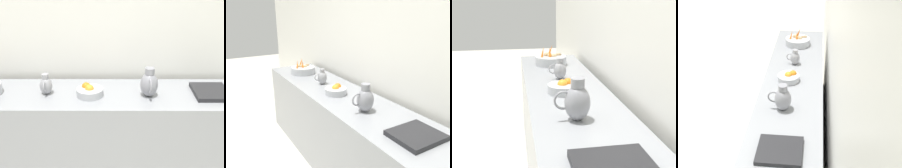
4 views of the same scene
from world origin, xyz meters
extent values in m
cube|color=white|center=(-1.95, 0.26, 1.50)|extent=(0.10, 7.66, 3.00)
cube|color=gray|center=(-1.53, -0.24, 0.44)|extent=(0.63, 2.95, 0.88)
cylinder|color=#ADAFB5|center=(-1.48, -0.30, 0.92)|extent=(0.23, 0.23, 0.07)
sphere|color=orange|center=(-1.52, -0.33, 0.95)|extent=(0.08, 0.08, 0.08)
sphere|color=orange|center=(-1.48, -0.30, 0.95)|extent=(0.08, 0.08, 0.08)
ellipsoid|color=gray|center=(-1.48, 0.20, 0.99)|extent=(0.15, 0.15, 0.21)
cylinder|color=gray|center=(-1.48, 0.20, 1.11)|extent=(0.08, 0.08, 0.06)
torus|color=gray|center=(-1.40, 0.20, 1.01)|extent=(0.11, 0.01, 0.11)
ellipsoid|color=#939399|center=(-1.52, -0.68, 0.96)|extent=(0.11, 0.11, 0.15)
cylinder|color=#939399|center=(-1.52, -0.68, 1.05)|extent=(0.06, 0.06, 0.04)
torus|color=#939399|center=(-1.46, -0.68, 0.97)|extent=(0.08, 0.01, 0.08)
cube|color=#232326|center=(-1.52, 0.74, 0.90)|extent=(0.34, 0.30, 0.04)
camera|label=1|loc=(0.81, -0.10, 2.01)|focal=47.83mm
camera|label=2|loc=(-0.28, 1.74, 1.77)|focal=38.41mm
camera|label=3|loc=(-1.14, 1.75, 1.58)|focal=47.22mm
camera|label=4|loc=(-1.74, 2.31, 2.46)|focal=46.68mm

